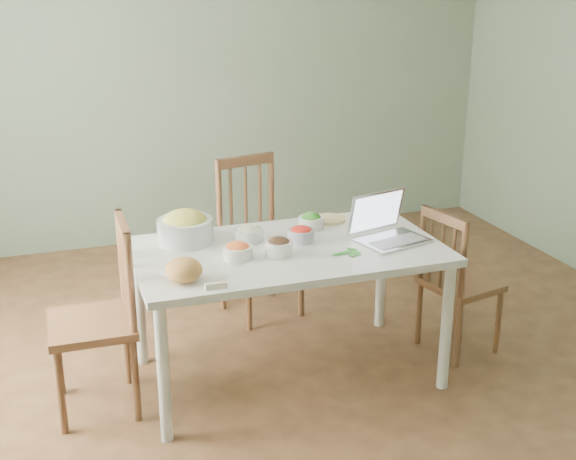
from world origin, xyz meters
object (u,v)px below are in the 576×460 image
object	(u,v)px
chair_far	(261,240)
bowl_squash	(185,227)
bread_boule	(184,270)
chair_left	(91,319)
chair_right	(461,280)
laptop	(394,220)
dining_table	(288,313)

from	to	relation	value
chair_far	bowl_squash	world-z (taller)	chair_far
bread_boule	chair_far	bearing A→B (deg)	57.14
chair_left	bowl_squash	size ratio (longest dim) A/B	3.33
chair_right	laptop	bearing A→B (deg)	85.48
chair_far	bowl_squash	xyz separation A→B (m)	(-0.59, -0.56, 0.34)
dining_table	bowl_squash	xyz separation A→B (m)	(-0.50, 0.26, 0.47)
chair_far	laptop	xyz separation A→B (m)	(0.47, -0.92, 0.38)
chair_far	chair_right	world-z (taller)	chair_far
dining_table	laptop	xyz separation A→B (m)	(0.57, -0.10, 0.51)
dining_table	chair_left	world-z (taller)	chair_left
dining_table	chair_left	size ratio (longest dim) A/B	1.62
bowl_squash	laptop	bearing A→B (deg)	-18.84
bread_boule	chair_left	bearing A→B (deg)	147.06
chair_right	laptop	xyz separation A→B (m)	(-0.49, -0.07, 0.45)
bowl_squash	laptop	distance (m)	1.13
chair_right	laptop	distance (m)	0.67
dining_table	bread_boule	bearing A→B (deg)	-156.38
bread_boule	bowl_squash	size ratio (longest dim) A/B	0.59
chair_far	laptop	bearing A→B (deg)	-75.64
chair_far	chair_left	xyz separation A→B (m)	(-1.13, -0.81, -0.01)
chair_far	chair_right	xyz separation A→B (m)	(0.97, -0.85, -0.07)
laptop	chair_left	bearing A→B (deg)	161.43
chair_right	bread_boule	bearing A→B (deg)	85.37
dining_table	chair_far	world-z (taller)	chair_far
chair_left	bowl_squash	distance (m)	0.69
chair_right	bread_boule	distance (m)	1.73
bread_boule	laptop	bearing A→B (deg)	8.06
laptop	chair_right	bearing A→B (deg)	-6.38
dining_table	chair_far	size ratio (longest dim) A/B	1.59
chair_left	bread_boule	distance (m)	0.60
chair_right	bread_boule	world-z (taller)	chair_right
chair_right	bowl_squash	xyz separation A→B (m)	(-1.56, 0.29, 0.41)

